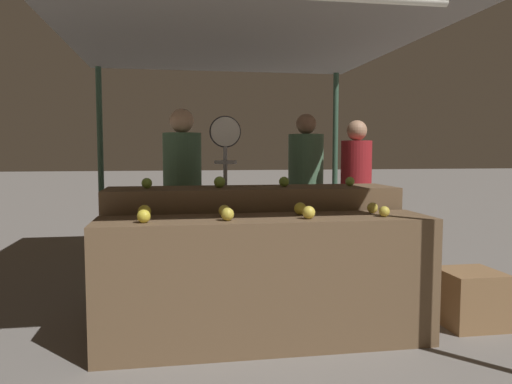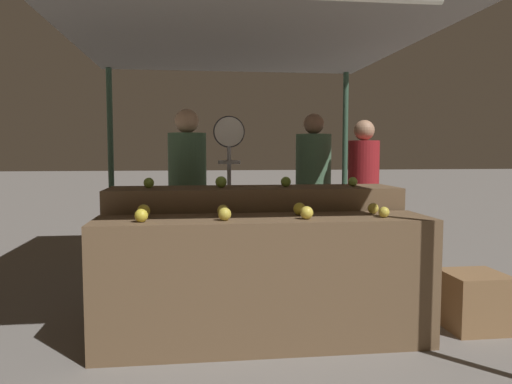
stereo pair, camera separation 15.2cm
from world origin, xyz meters
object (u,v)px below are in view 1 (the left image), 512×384
produce_scale (225,166)px  person_customer_right (306,180)px  person_customer_left (356,185)px  wooden_crate_side (470,298)px  person_vendor_at_scale (182,186)px

produce_scale → person_customer_right: person_customer_right is taller
person_customer_left → wooden_crate_side: bearing=95.9°
person_customer_left → person_customer_right: 0.60m
person_customer_right → wooden_crate_side: (0.73, -2.09, -0.79)m
produce_scale → wooden_crate_side: produce_scale is taller
person_vendor_at_scale → person_customer_left: (1.85, 0.34, -0.03)m
person_customer_right → wooden_crate_side: size_ratio=4.11×
person_customer_left → wooden_crate_side: (0.28, -1.70, -0.75)m
produce_scale → person_vendor_at_scale: size_ratio=0.95×
person_vendor_at_scale → person_customer_left: 1.88m
person_vendor_at_scale → wooden_crate_side: size_ratio=4.06×
produce_scale → person_customer_right: bearing=45.7°
person_vendor_at_scale → person_customer_right: (1.40, 0.73, 0.00)m
person_vendor_at_scale → person_customer_right: 1.58m
person_vendor_at_scale → person_customer_right: size_ratio=0.99×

